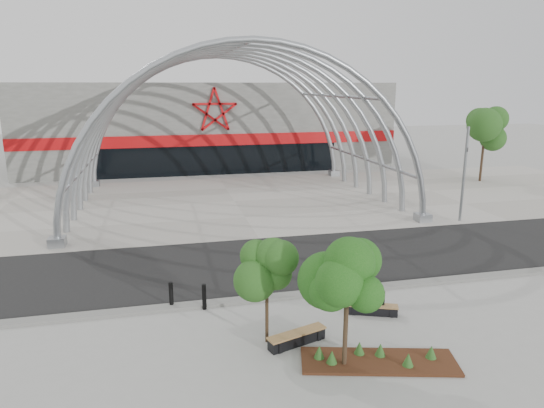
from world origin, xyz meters
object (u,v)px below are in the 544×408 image
at_px(bench_1, 372,310).
at_px(bollard_2, 350,287).
at_px(bench_0, 297,338).
at_px(street_tree_1, 348,273).
at_px(signal_pole, 464,173).
at_px(street_tree_0, 267,270).

xyz_separation_m(bench_1, bollard_2, (-0.30, 1.34, 0.33)).
bearing_deg(bench_0, street_tree_1, -56.03).
distance_m(street_tree_1, bench_0, 3.17).
xyz_separation_m(street_tree_1, bollard_2, (1.84, 4.14, -2.33)).
height_order(street_tree_1, bollard_2, street_tree_1).
bearing_deg(signal_pole, bench_1, -135.44).
relative_size(signal_pole, bench_0, 2.77).
height_order(bench_1, bollard_2, bollard_2).
relative_size(street_tree_1, bench_1, 2.23).
height_order(signal_pole, bench_1, signal_pole).
relative_size(signal_pole, street_tree_0, 1.66).
bearing_deg(bench_1, bollard_2, 102.78).
bearing_deg(street_tree_0, signal_pole, 37.72).
relative_size(signal_pole, bollard_2, 5.46).
bearing_deg(bench_0, bench_1, 23.17).
distance_m(street_tree_0, bench_1, 4.67).
distance_m(street_tree_1, bollard_2, 5.10).
distance_m(street_tree_0, street_tree_1, 2.65).
bearing_deg(bollard_2, signal_pole, 39.56).
xyz_separation_m(street_tree_1, bench_1, (2.14, 2.81, -2.65)).
bearing_deg(street_tree_1, bench_0, 123.97).
distance_m(bench_0, bench_1, 3.40).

